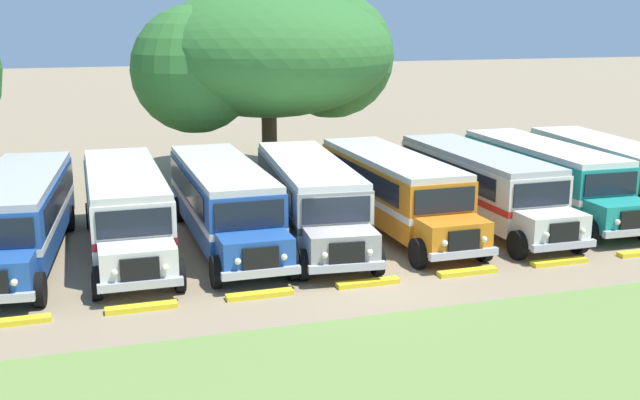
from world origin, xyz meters
TOP-DOWN VIEW (x-y plane):
  - ground_plane at (0.00, 0.00)m, footprint 220.00×220.00m
  - foreground_grass_strip at (0.00, -7.49)m, footprint 80.00×8.98m
  - parked_bus_slot_1 at (-10.16, 5.53)m, footprint 3.69×10.99m
  - parked_bus_slot_2 at (-6.70, 5.49)m, footprint 2.77×10.85m
  - parked_bus_slot_3 at (-3.25, 5.46)m, footprint 2.70×10.84m
  - parked_bus_slot_4 at (-0.08, 5.16)m, footprint 3.62×10.98m
  - parked_bus_slot_5 at (3.33, 5.32)m, footprint 2.71×10.84m
  - parked_bus_slot_6 at (6.97, 5.14)m, footprint 2.71×10.84m
  - parked_bus_slot_7 at (10.39, 5.80)m, footprint 2.91×10.87m
  - parked_bus_slot_8 at (13.44, 5.61)m, footprint 3.57×10.98m
  - curb_wheelstop_1 at (-10.20, -0.64)m, footprint 2.00×0.36m
  - curb_wheelstop_2 at (-6.80, -0.64)m, footprint 2.00×0.36m
  - curb_wheelstop_3 at (-3.40, -0.64)m, footprint 2.00×0.36m
  - curb_wheelstop_4 at (0.00, -0.64)m, footprint 2.00×0.36m
  - curb_wheelstop_5 at (3.40, -0.64)m, footprint 2.00×0.36m
  - curb_wheelstop_6 at (6.80, -0.64)m, footprint 2.00×0.36m
  - broad_shade_tree at (1.12, 16.20)m, footprint 13.62×12.99m

SIDE VIEW (x-z plane):
  - ground_plane at x=0.00m, z-range 0.00..0.00m
  - foreground_grass_strip at x=0.00m, z-range 0.00..0.01m
  - curb_wheelstop_1 at x=-10.20m, z-range 0.00..0.15m
  - curb_wheelstop_2 at x=-6.80m, z-range 0.00..0.15m
  - curb_wheelstop_3 at x=-3.40m, z-range 0.00..0.15m
  - curb_wheelstop_4 at x=0.00m, z-range 0.00..0.15m
  - curb_wheelstop_5 at x=3.40m, z-range 0.00..0.15m
  - curb_wheelstop_6 at x=6.80m, z-range 0.00..0.15m
  - parked_bus_slot_1 at x=-10.16m, z-range 0.17..2.99m
  - parked_bus_slot_2 at x=-6.70m, z-range 0.17..2.99m
  - parked_bus_slot_3 at x=-3.25m, z-range 0.17..2.99m
  - parked_bus_slot_4 at x=-0.08m, z-range 0.17..2.99m
  - parked_bus_slot_5 at x=3.33m, z-range 0.17..2.99m
  - parked_bus_slot_6 at x=6.97m, z-range 0.17..2.99m
  - parked_bus_slot_7 at x=10.39m, z-range 0.17..2.99m
  - parked_bus_slot_8 at x=13.44m, z-range 0.17..2.99m
  - broad_shade_tree at x=1.12m, z-range 1.04..11.58m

